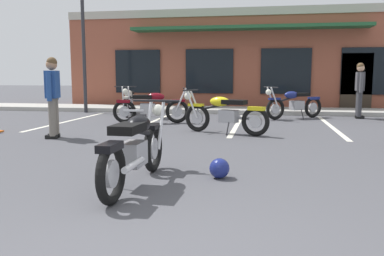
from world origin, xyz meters
TOP-DOWN VIEW (x-y plane):
  - ground_plane at (0.00, 3.86)m, footprint 80.00×80.00m
  - sidewalk_kerb at (0.00, 11.97)m, footprint 22.00×1.80m
  - brick_storefront_building at (0.00, 15.89)m, footprint 14.48×6.05m
  - painted_stall_lines at (0.00, 8.37)m, footprint 9.73×4.80m
  - motorcycle_foreground_classic at (-0.77, 2.19)m, footprint 0.66×2.11m
  - motorcycle_red_sportbike at (-2.33, 8.26)m, footprint 2.09×0.82m
  - motorcycle_silver_naked at (1.58, 10.12)m, footprint 1.80×1.47m
  - motorcycle_blue_standard at (-3.69, 10.27)m, footprint 0.88×2.08m
  - motorcycle_green_cafe_racer at (-0.17, 6.63)m, footprint 2.02×1.04m
  - person_in_black_shirt at (-3.60, 5.35)m, footprint 0.34×0.61m
  - person_in_shorts_foreground at (3.51, 10.56)m, footprint 0.29×0.61m
  - helmet_on_pavement at (0.17, 2.69)m, footprint 0.26×0.26m
  - parking_lot_lamp_post at (-5.48, 10.77)m, footprint 0.24×0.76m

SIDE VIEW (x-z plane):
  - ground_plane at x=0.00m, z-range 0.00..0.00m
  - painted_stall_lines at x=0.00m, z-range 0.00..0.01m
  - sidewalk_kerb at x=0.00m, z-range 0.00..0.14m
  - helmet_on_pavement at x=0.17m, z-range 0.00..0.26m
  - motorcycle_foreground_classic at x=-0.77m, z-range -0.03..0.95m
  - motorcycle_red_sportbike at x=-2.33m, z-range -0.03..0.95m
  - motorcycle_silver_naked at x=1.58m, z-range -0.03..0.95m
  - motorcycle_blue_standard at x=-3.69m, z-range -0.03..0.95m
  - motorcycle_green_cafe_racer at x=-0.17m, z-range -0.03..0.95m
  - person_in_black_shirt at x=-3.60m, z-range 0.11..1.79m
  - person_in_shorts_foreground at x=3.51m, z-range 0.11..1.79m
  - brick_storefront_building at x=0.00m, z-range 0.00..3.84m
  - parking_lot_lamp_post at x=-5.48m, z-range 0.75..5.98m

